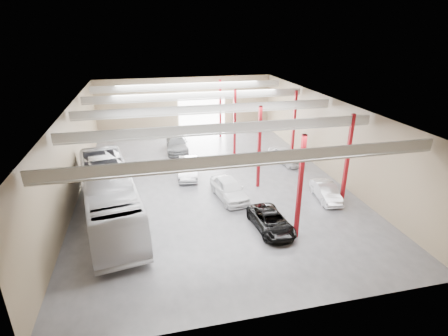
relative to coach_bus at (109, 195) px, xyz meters
name	(u,v)px	position (x,y,z in m)	size (l,w,h in m)	color
depot_shell	(210,125)	(8.23, 5.35, 3.09)	(22.12, 32.12, 7.06)	#4F4E54
coach_bus	(109,195)	(0.00, 0.00, 0.00)	(3.16, 13.50, 3.76)	silver
black_sedan	(271,221)	(10.59, -3.94, -1.24)	(2.11, 4.58, 1.27)	black
car_row_a	(229,189)	(8.96, 1.26, -1.05)	(1.97, 4.89, 1.67)	white
car_row_b	(188,168)	(6.37, 6.46, -1.08)	(1.70, 4.87, 1.61)	#B2B3B7
car_row_c	(177,143)	(6.09, 13.86, -1.07)	(2.28, 5.60, 1.62)	slate
car_right_near	(326,192)	(16.39, -0.67, -1.22)	(1.40, 4.02, 1.33)	#BBBBC0
car_right_far	(286,156)	(16.39, 7.59, -1.14)	(1.76, 4.38, 1.49)	white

